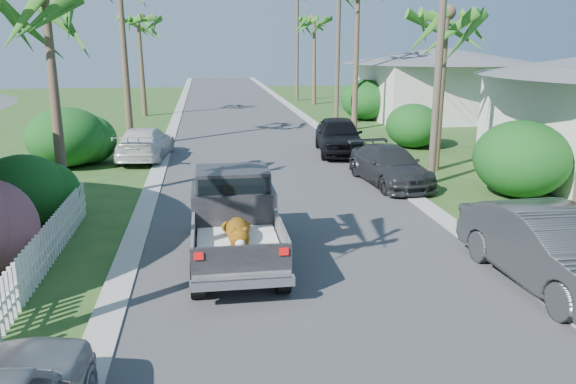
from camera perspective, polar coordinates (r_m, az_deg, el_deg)
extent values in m
cube|color=#38383A|center=(31.17, -3.93, 5.86)|extent=(8.00, 100.00, 0.02)
cube|color=#A5A39E|center=(31.14, -11.88, 5.60)|extent=(0.60, 100.00, 0.06)
cube|color=#A5A39E|center=(31.79, 3.86, 6.08)|extent=(0.60, 100.00, 0.06)
cylinder|color=black|center=(11.41, -9.16, -8.77)|extent=(0.28, 0.76, 0.76)
cylinder|color=black|center=(11.50, -0.57, -8.38)|extent=(0.28, 0.76, 0.76)
cylinder|color=black|center=(14.45, -9.05, -3.60)|extent=(0.28, 0.76, 0.76)
cylinder|color=black|center=(14.51, -2.32, -3.33)|extent=(0.28, 0.76, 0.76)
cube|color=gray|center=(11.93, -5.07, -6.30)|extent=(1.90, 2.40, 0.24)
cube|color=gray|center=(11.79, -9.60, -4.76)|extent=(0.06, 2.40, 0.55)
cube|color=gray|center=(11.88, -0.67, -4.38)|extent=(0.06, 2.40, 0.55)
cube|color=black|center=(10.71, -4.74, -6.77)|extent=(1.92, 0.08, 0.52)
cube|color=silver|center=(10.73, -4.63, -9.21)|extent=(1.98, 0.18, 0.18)
cube|color=red|center=(10.61, -9.07, -6.44)|extent=(0.18, 0.05, 0.14)
cube|color=red|center=(10.69, -0.43, -6.06)|extent=(0.18, 0.05, 0.14)
cube|color=black|center=(13.54, -5.59, -1.78)|extent=(1.94, 1.65, 1.10)
cube|color=black|center=(13.35, -5.67, 1.22)|extent=(1.70, 1.35, 0.55)
cube|color=black|center=(12.71, -5.51, 0.38)|extent=(1.60, 0.05, 0.45)
cube|color=black|center=(14.78, -5.83, -0.95)|extent=(1.94, 1.20, 0.80)
cube|color=white|center=(11.86, -5.10, -5.40)|extent=(1.70, 2.10, 0.16)
ellipsoid|color=orange|center=(11.85, -5.16, -3.88)|extent=(0.48, 1.25, 0.43)
sphere|color=orange|center=(11.12, -4.94, -4.73)|extent=(0.40, 0.40, 0.40)
ellipsoid|color=white|center=(11.89, -5.15, -4.33)|extent=(0.32, 0.86, 0.18)
imported|color=#2F3134|center=(12.79, 25.24, -5.35)|extent=(1.94, 4.98, 1.62)
imported|color=#27292C|center=(20.35, 10.28, 2.60)|extent=(2.30, 4.69, 1.31)
imported|color=black|center=(25.69, 5.20, 5.70)|extent=(2.45, 4.99, 1.64)
imported|color=silver|center=(25.18, -14.30, 4.80)|extent=(2.42, 4.90, 1.37)
cone|color=brown|center=(18.33, -22.56, 8.10)|extent=(0.36, 0.61, 6.21)
cone|color=brown|center=(27.94, -16.23, 12.49)|extent=(0.36, 0.36, 8.00)
cone|color=brown|center=(39.94, -14.64, 12.10)|extent=(0.36, 0.75, 6.51)
cone|color=brown|center=(22.63, 15.22, 9.56)|extent=(0.36, 0.54, 6.01)
cone|color=brown|center=(32.84, 6.94, 13.43)|extent=(0.36, 0.36, 8.20)
cone|color=brown|center=(46.57, 2.68, 13.09)|extent=(0.36, 0.63, 6.81)
ellipsoid|color=#144714|center=(16.94, -25.38, 0.06)|extent=(2.40, 2.64, 2.00)
ellipsoid|color=#144714|center=(24.63, -21.58, 5.21)|extent=(3.20, 3.52, 2.40)
ellipsoid|color=#144714|center=(19.89, 22.60, 3.14)|extent=(3.00, 3.30, 2.50)
ellipsoid|color=#144714|center=(27.79, 12.60, 6.59)|extent=(2.60, 2.86, 2.10)
ellipsoid|color=#144714|center=(37.34, 7.89, 9.26)|extent=(3.20, 3.52, 2.60)
cube|color=white|center=(12.57, -24.74, -7.14)|extent=(0.10, 11.00, 1.00)
cube|color=silver|center=(38.98, 15.10, 9.87)|extent=(9.00, 8.00, 3.60)
cone|color=#595B60|center=(38.87, 15.34, 13.25)|extent=(6.48, 6.48, 1.00)
cylinder|color=brown|center=(20.32, 15.13, 13.25)|extent=(0.26, 0.26, 9.00)
cylinder|color=brown|center=(34.62, 5.09, 14.21)|extent=(0.26, 0.26, 9.00)
cylinder|color=brown|center=(49.34, 0.95, 14.49)|extent=(0.26, 0.26, 9.00)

